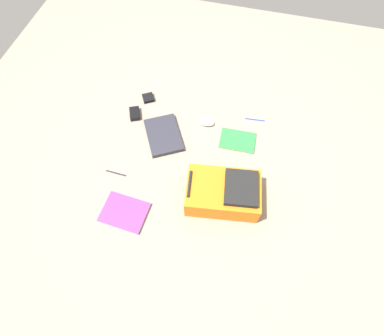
% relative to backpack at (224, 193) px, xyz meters
% --- Properties ---
extents(ground_plane, '(3.64, 3.64, 0.00)m').
position_rel_backpack_xyz_m(ground_plane, '(0.15, 0.25, -0.09)').
color(ground_plane, gray).
extents(backpack, '(0.35, 0.49, 0.21)m').
position_rel_backpack_xyz_m(backpack, '(0.00, 0.00, 0.00)').
color(backpack, orange).
rests_on(backpack, ground_plane).
extents(laptop, '(0.39, 0.36, 0.03)m').
position_rel_backpack_xyz_m(laptop, '(0.37, 0.51, -0.08)').
color(laptop, '#24242C').
rests_on(laptop, ground_plane).
extents(book_blue, '(0.23, 0.29, 0.02)m').
position_rel_backpack_xyz_m(book_blue, '(-0.25, 0.58, -0.08)').
color(book_blue, silver).
rests_on(book_blue, ground_plane).
extents(book_red, '(0.18, 0.26, 0.01)m').
position_rel_backpack_xyz_m(book_red, '(0.46, -0.02, -0.09)').
color(book_red, silver).
rests_on(book_red, ground_plane).
extents(computer_mouse, '(0.07, 0.11, 0.04)m').
position_rel_backpack_xyz_m(computer_mouse, '(0.55, 0.23, -0.07)').
color(computer_mouse, silver).
rests_on(computer_mouse, ground_plane).
extents(power_brick, '(0.13, 0.11, 0.04)m').
position_rel_backpack_xyz_m(power_brick, '(0.50, 0.77, -0.07)').
color(power_brick, black).
rests_on(power_brick, ground_plane).
extents(pen_black, '(0.02, 0.15, 0.01)m').
position_rel_backpack_xyz_m(pen_black, '(0.68, -0.11, -0.09)').
color(pen_black, '#1933B2').
rests_on(pen_black, ground_plane).
extents(pen_blue, '(0.01, 0.14, 0.01)m').
position_rel_backpack_xyz_m(pen_blue, '(0.00, 0.73, -0.09)').
color(pen_blue, black).
rests_on(pen_blue, ground_plane).
extents(earbud_pouch, '(0.11, 0.11, 0.03)m').
position_rel_backpack_xyz_m(earbud_pouch, '(0.67, 0.72, -0.08)').
color(earbud_pouch, black).
rests_on(earbud_pouch, ground_plane).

